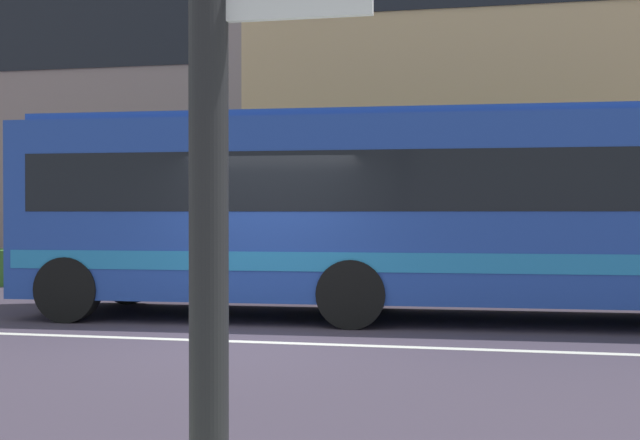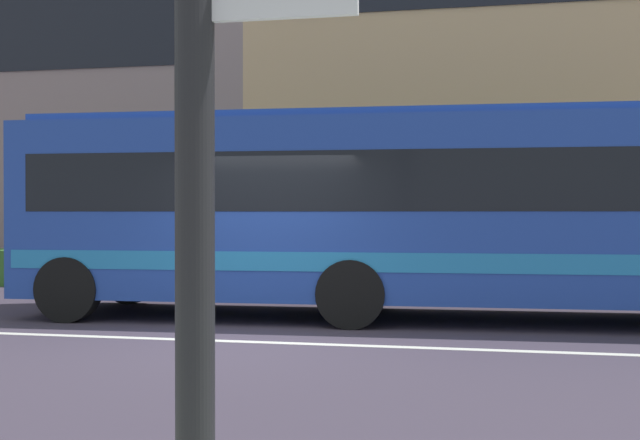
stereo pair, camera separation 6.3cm
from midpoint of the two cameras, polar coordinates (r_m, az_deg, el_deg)
name	(u,v)px [view 2 (the right image)]	position (r m, az deg, el deg)	size (l,w,h in m)	color
ground_plane	(244,342)	(10.02, -5.56, -9.07)	(160.00, 160.00, 0.00)	#3F3645
lane_centre_line	(244,342)	(10.01, -5.56, -9.05)	(60.00, 0.16, 0.01)	silver
hedge_row_far	(288,271)	(16.52, -2.27, -3.85)	(19.36, 1.10, 0.81)	#366729
apartment_block_right	(583,42)	(25.53, 19.19, 12.45)	(18.36, 11.80, 13.89)	tan
transit_bus	(407,206)	(12.08, 6.72, 1.01)	(12.34, 3.12, 3.21)	#21419C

